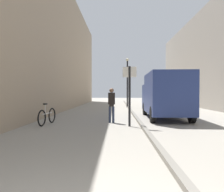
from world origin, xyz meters
name	(u,v)px	position (x,y,z in m)	size (l,w,h in m)	color
ground_plane	(109,115)	(0.00, 12.00, 0.00)	(80.00, 80.00, 0.00)	gray
building_facade_left	(35,34)	(-4.79, 12.00, 5.25)	(2.38, 40.00, 10.51)	gray
kerb_strip	(134,114)	(1.58, 12.00, 0.06)	(0.16, 40.00, 0.12)	slate
pedestrian_main_foreground	(112,103)	(0.24, 8.65, 0.97)	(0.33, 0.22, 1.68)	#2D3851
delivery_van	(165,95)	(3.19, 10.35, 1.33)	(2.19, 5.14, 2.50)	navy
street_sign_post	(130,91)	(1.05, 7.61, 1.55)	(0.59, 0.16, 2.60)	black
lamp_post	(127,79)	(1.49, 18.88, 2.72)	(0.28, 0.28, 4.76)	black
bicycle_leaning	(47,116)	(-2.69, 8.01, 0.38)	(0.26, 1.77, 0.98)	black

